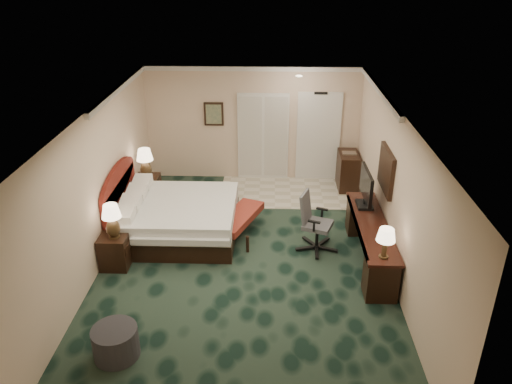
{
  "coord_description": "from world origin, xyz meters",
  "views": [
    {
      "loc": [
        0.45,
        -7.47,
        4.96
      ],
      "look_at": [
        0.18,
        0.6,
        1.09
      ],
      "focal_mm": 35.0,
      "sensor_mm": 36.0,
      "label": 1
    }
  ],
  "objects_px": {
    "bed": "(179,219)",
    "desk_chair": "(318,223)",
    "lamp_near": "(112,221)",
    "ottoman": "(116,342)",
    "bed_bench": "(239,225)",
    "tv": "(366,189)",
    "nightstand_near": "(116,250)",
    "nightstand_far": "(148,190)",
    "lamp_far": "(145,164)",
    "desk": "(370,242)",
    "minibar": "(348,171)"
  },
  "relations": [
    {
      "from": "bed",
      "to": "minibar",
      "type": "relative_size",
      "value": 2.56
    },
    {
      "from": "bed",
      "to": "bed_bench",
      "type": "xyz_separation_m",
      "value": [
        1.16,
        0.0,
        -0.11
      ]
    },
    {
      "from": "desk",
      "to": "bed",
      "type": "bearing_deg",
      "value": 167.38
    },
    {
      "from": "tv",
      "to": "desk_chair",
      "type": "height_order",
      "value": "tv"
    },
    {
      "from": "desk_chair",
      "to": "minibar",
      "type": "relative_size",
      "value": 1.3
    },
    {
      "from": "nightstand_near",
      "to": "desk_chair",
      "type": "xyz_separation_m",
      "value": [
        3.55,
        0.64,
        0.25
      ]
    },
    {
      "from": "desk",
      "to": "nightstand_far",
      "type": "bearing_deg",
      "value": 154.52
    },
    {
      "from": "bed",
      "to": "nightstand_far",
      "type": "distance_m",
      "value": 1.61
    },
    {
      "from": "lamp_near",
      "to": "ottoman",
      "type": "bearing_deg",
      "value": -74.53
    },
    {
      "from": "lamp_far",
      "to": "bed_bench",
      "type": "bearing_deg",
      "value": -32.12
    },
    {
      "from": "bed",
      "to": "desk",
      "type": "xyz_separation_m",
      "value": [
        3.52,
        -0.79,
        0.02
      ]
    },
    {
      "from": "bed_bench",
      "to": "minibar",
      "type": "xyz_separation_m",
      "value": [
        2.38,
        2.28,
        0.19
      ]
    },
    {
      "from": "nightstand_far",
      "to": "bed_bench",
      "type": "relative_size",
      "value": 0.46
    },
    {
      "from": "lamp_far",
      "to": "desk_chair",
      "type": "height_order",
      "value": "lamp_far"
    },
    {
      "from": "lamp_far",
      "to": "ottoman",
      "type": "xyz_separation_m",
      "value": [
        0.6,
        -4.56,
        -0.73
      ]
    },
    {
      "from": "lamp_near",
      "to": "lamp_far",
      "type": "height_order",
      "value": "lamp_far"
    },
    {
      "from": "bed",
      "to": "lamp_near",
      "type": "distance_m",
      "value": 1.56
    },
    {
      "from": "ottoman",
      "to": "minibar",
      "type": "relative_size",
      "value": 0.73
    },
    {
      "from": "nightstand_near",
      "to": "nightstand_far",
      "type": "height_order",
      "value": "nightstand_far"
    },
    {
      "from": "nightstand_far",
      "to": "lamp_far",
      "type": "bearing_deg",
      "value": -60.08
    },
    {
      "from": "lamp_near",
      "to": "minibar",
      "type": "xyz_separation_m",
      "value": [
        4.43,
        3.43,
        -0.48
      ]
    },
    {
      "from": "bed_bench",
      "to": "desk_chair",
      "type": "bearing_deg",
      "value": 5.09
    },
    {
      "from": "bed_bench",
      "to": "tv",
      "type": "distance_m",
      "value": 2.49
    },
    {
      "from": "nightstand_far",
      "to": "ottoman",
      "type": "height_order",
      "value": "nightstand_far"
    },
    {
      "from": "ottoman",
      "to": "bed_bench",
      "type": "bearing_deg",
      "value": 65.8
    },
    {
      "from": "lamp_near",
      "to": "ottoman",
      "type": "xyz_separation_m",
      "value": [
        0.59,
        -2.12,
        -0.69
      ]
    },
    {
      "from": "desk_chair",
      "to": "lamp_far",
      "type": "bearing_deg",
      "value": 174.13
    },
    {
      "from": "nightstand_far",
      "to": "ottoman",
      "type": "xyz_separation_m",
      "value": [
        0.61,
        -4.59,
        -0.09
      ]
    },
    {
      "from": "lamp_far",
      "to": "minibar",
      "type": "bearing_deg",
      "value": 12.53
    },
    {
      "from": "lamp_far",
      "to": "minibar",
      "type": "height_order",
      "value": "lamp_far"
    },
    {
      "from": "lamp_near",
      "to": "desk_chair",
      "type": "bearing_deg",
      "value": 11.28
    },
    {
      "from": "bed_bench",
      "to": "lamp_far",
      "type": "bearing_deg",
      "value": 169.83
    },
    {
      "from": "bed_bench",
      "to": "minibar",
      "type": "bearing_deg",
      "value": 65.79
    },
    {
      "from": "lamp_far",
      "to": "minibar",
      "type": "relative_size",
      "value": 0.77
    },
    {
      "from": "lamp_far",
      "to": "desk_chair",
      "type": "relative_size",
      "value": 0.59
    },
    {
      "from": "nightstand_far",
      "to": "bed_bench",
      "type": "bearing_deg",
      "value": -32.47
    },
    {
      "from": "bed",
      "to": "desk_chair",
      "type": "xyz_separation_m",
      "value": [
        2.62,
        -0.44,
        0.21
      ]
    },
    {
      "from": "nightstand_near",
      "to": "minibar",
      "type": "bearing_deg",
      "value": 37.01
    },
    {
      "from": "lamp_far",
      "to": "minibar",
      "type": "xyz_separation_m",
      "value": [
        4.44,
        0.99,
        -0.53
      ]
    },
    {
      "from": "lamp_far",
      "to": "tv",
      "type": "xyz_separation_m",
      "value": [
        4.4,
        -1.4,
        0.14
      ]
    },
    {
      "from": "desk",
      "to": "desk_chair",
      "type": "relative_size",
      "value": 2.3
    },
    {
      "from": "desk_chair",
      "to": "minibar",
      "type": "distance_m",
      "value": 2.88
    },
    {
      "from": "bed_bench",
      "to": "tv",
      "type": "bearing_deg",
      "value": 19.36
    },
    {
      "from": "nightstand_far",
      "to": "tv",
      "type": "bearing_deg",
      "value": -17.93
    },
    {
      "from": "nightstand_far",
      "to": "desk",
      "type": "height_order",
      "value": "desk"
    },
    {
      "from": "ottoman",
      "to": "tv",
      "type": "relative_size",
      "value": 0.68
    },
    {
      "from": "ottoman",
      "to": "desk",
      "type": "xyz_separation_m",
      "value": [
        3.82,
        2.48,
        0.15
      ]
    },
    {
      "from": "nightstand_near",
      "to": "tv",
      "type": "relative_size",
      "value": 0.66
    },
    {
      "from": "bed",
      "to": "minibar",
      "type": "distance_m",
      "value": 4.21
    },
    {
      "from": "lamp_far",
      "to": "desk",
      "type": "bearing_deg",
      "value": -25.26
    }
  ]
}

